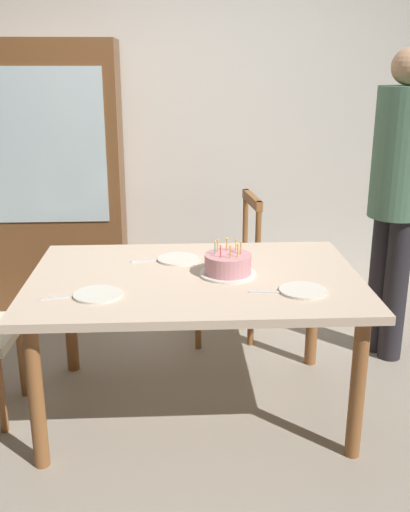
# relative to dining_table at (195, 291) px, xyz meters

# --- Properties ---
(ground) EXTENTS (6.40, 6.40, 0.00)m
(ground) POSITION_rel_dining_table_xyz_m (0.00, 0.00, -0.66)
(ground) COLOR #9E9384
(back_wall) EXTENTS (6.40, 0.10, 2.60)m
(back_wall) POSITION_rel_dining_table_xyz_m (0.00, 1.85, 0.64)
(back_wall) COLOR beige
(back_wall) RESTS_ON ground
(dining_table) EXTENTS (1.62, 1.09, 0.74)m
(dining_table) POSITION_rel_dining_table_xyz_m (0.00, 0.00, 0.00)
(dining_table) COLOR beige
(dining_table) RESTS_ON ground
(birthday_cake) EXTENTS (0.28, 0.28, 0.17)m
(birthday_cake) POSITION_rel_dining_table_xyz_m (0.16, 0.00, 0.13)
(birthday_cake) COLOR silver
(birthday_cake) RESTS_ON dining_table
(plate_near_celebrant) EXTENTS (0.22, 0.22, 0.01)m
(plate_near_celebrant) POSITION_rel_dining_table_xyz_m (-0.45, -0.25, 0.09)
(plate_near_celebrant) COLOR silver
(plate_near_celebrant) RESTS_ON dining_table
(plate_far_side) EXTENTS (0.22, 0.22, 0.01)m
(plate_far_side) POSITION_rel_dining_table_xyz_m (-0.08, 0.25, 0.09)
(plate_far_side) COLOR silver
(plate_far_side) RESTS_ON dining_table
(plate_near_guest) EXTENTS (0.22, 0.22, 0.01)m
(plate_near_guest) POSITION_rel_dining_table_xyz_m (0.49, -0.25, 0.09)
(plate_near_guest) COLOR silver
(plate_near_guest) RESTS_ON dining_table
(fork_near_celebrant) EXTENTS (0.18, 0.05, 0.01)m
(fork_near_celebrant) POSITION_rel_dining_table_xyz_m (-0.61, -0.26, 0.08)
(fork_near_celebrant) COLOR silver
(fork_near_celebrant) RESTS_ON dining_table
(fork_far_side) EXTENTS (0.18, 0.05, 0.01)m
(fork_far_side) POSITION_rel_dining_table_xyz_m (-0.24, 0.24, 0.08)
(fork_far_side) COLOR silver
(fork_far_side) RESTS_ON dining_table
(fork_near_guest) EXTENTS (0.18, 0.04, 0.01)m
(fork_near_guest) POSITION_rel_dining_table_xyz_m (0.33, -0.25, 0.08)
(fork_near_guest) COLOR silver
(fork_near_guest) RESTS_ON dining_table
(chair_spindle_back) EXTENTS (0.48, 0.48, 0.95)m
(chair_spindle_back) POSITION_rel_dining_table_xyz_m (0.23, 0.87, -0.20)
(chair_spindle_back) COLOR beige
(chair_spindle_back) RESTS_ON ground
(person_guest) EXTENTS (0.32, 0.32, 1.82)m
(person_guest) POSITION_rel_dining_table_xyz_m (1.19, 0.56, 0.39)
(person_guest) COLOR #262328
(person_guest) RESTS_ON ground
(china_cabinet) EXTENTS (1.10, 0.45, 1.90)m
(china_cabinet) POSITION_rel_dining_table_xyz_m (-1.03, 1.56, 0.29)
(china_cabinet) COLOR brown
(china_cabinet) RESTS_ON ground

